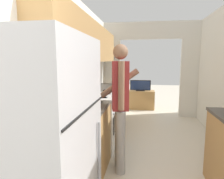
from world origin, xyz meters
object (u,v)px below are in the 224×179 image
refrigerator (36,159)px  range_oven (98,121)px  person (120,105)px  knife (105,90)px  tv_cabinet (140,100)px  television (140,86)px

refrigerator → range_oven: bearing=91.5°
range_oven → person: bearing=-56.0°
refrigerator → person: size_ratio=0.97×
knife → tv_cabinet: bearing=78.0°
range_oven → tv_cabinet: size_ratio=1.20×
refrigerator → knife: refrigerator is taller
range_oven → television: bearing=76.6°
person → tv_cabinet: bearing=-14.5°
television → refrigerator: bearing=-97.3°
range_oven → knife: (0.01, 0.61, 0.46)m
person → television: size_ratio=2.74×
knife → person: bearing=-66.6°
refrigerator → television: refrigerator is taller
knife → refrigerator: bearing=-85.0°
tv_cabinet → knife: size_ratio=2.52×
range_oven → knife: 0.76m
tv_cabinet → knife: (-0.67, -2.32, 0.63)m
knife → television: bearing=77.7°
range_oven → person: 0.96m
refrigerator → television: (0.63, 4.97, -0.10)m
refrigerator → television: bearing=82.7°
television → knife: 2.38m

